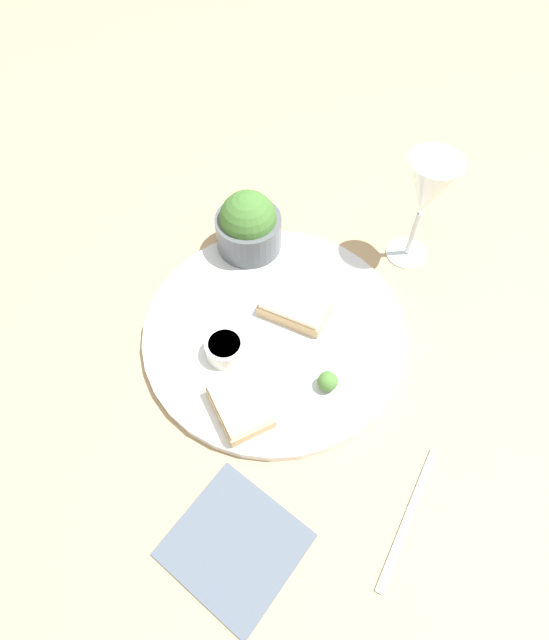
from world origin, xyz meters
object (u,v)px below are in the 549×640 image
object	(u,v)px
cheese_toast_near	(295,306)
napkin	(235,545)
wine_glass	(427,192)
salad_bowl	(248,225)
sauce_ramekin	(225,348)
fork	(408,516)
cheese_toast_far	(240,406)

from	to	relation	value
cheese_toast_near	napkin	xyz separation A→B (m)	(0.17, -0.26, -0.02)
cheese_toast_near	wine_glass	size ratio (longest dim) A/B	0.59
wine_glass	cheese_toast_near	bearing A→B (deg)	-99.92
salad_bowl	sauce_ramekin	bearing A→B (deg)	-51.58
napkin	fork	bearing A→B (deg)	54.89
sauce_ramekin	cheese_toast_near	distance (m)	0.11
salad_bowl	cheese_toast_far	size ratio (longest dim) A/B	1.05
sauce_ramekin	cheese_toast_far	world-z (taller)	same
fork	sauce_ramekin	bearing A→B (deg)	-177.12
cheese_toast_far	napkin	xyz separation A→B (m)	(0.11, -0.11, -0.02)
cheese_toast_near	salad_bowl	bearing A→B (deg)	164.60
napkin	cheese_toast_near	bearing A→B (deg)	122.87
cheese_toast_far	wine_glass	distance (m)	0.37
sauce_ramekin	salad_bowl	bearing A→B (deg)	128.42
cheese_toast_far	sauce_ramekin	bearing A→B (deg)	152.13
napkin	fork	xyz separation A→B (m)	(0.11, 0.16, 0.00)
wine_glass	napkin	bearing A→B (deg)	-74.41
sauce_ramekin	cheese_toast_far	xyz separation A→B (m)	(0.07, -0.04, -0.00)
cheese_toast_near	wine_glass	world-z (taller)	wine_glass
salad_bowl	sauce_ramekin	size ratio (longest dim) A/B	1.88
cheese_toast_near	cheese_toast_far	world-z (taller)	same
salad_bowl	fork	world-z (taller)	salad_bowl
wine_glass	fork	world-z (taller)	wine_glass
salad_bowl	napkin	world-z (taller)	salad_bowl
sauce_ramekin	cheese_toast_near	world-z (taller)	same
salad_bowl	cheese_toast_far	bearing A→B (deg)	-44.45
wine_glass	cheese_toast_far	bearing A→B (deg)	-86.56
cheese_toast_far	wine_glass	xyz separation A→B (m)	(-0.02, 0.36, 0.10)
salad_bowl	sauce_ramekin	world-z (taller)	salad_bowl
napkin	fork	world-z (taller)	same
cheese_toast_far	fork	distance (m)	0.23
wine_glass	napkin	size ratio (longest dim) A/B	1.18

